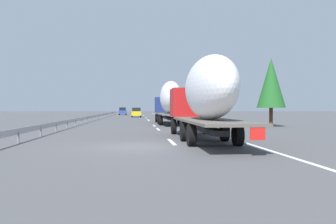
{
  "coord_description": "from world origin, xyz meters",
  "views": [
    {
      "loc": [
        -15.7,
        0.08,
        1.77
      ],
      "look_at": [
        14.3,
        -2.79,
        1.42
      ],
      "focal_mm": 36.4,
      "sensor_mm": 36.0,
      "label": 1
    }
  ],
  "objects_px": {
    "car_yellow_coupe": "(136,112)",
    "road_sign": "(178,106)",
    "truck_trailing": "(205,95)",
    "truck_lead": "(169,101)",
    "car_blue_sedan": "(123,111)"
  },
  "relations": [
    {
      "from": "truck_lead",
      "to": "car_blue_sedan",
      "type": "relative_size",
      "value": 3.1
    },
    {
      "from": "truck_lead",
      "to": "truck_trailing",
      "type": "distance_m",
      "value": 18.92
    },
    {
      "from": "car_yellow_coupe",
      "to": "road_sign",
      "type": "height_order",
      "value": "road_sign"
    },
    {
      "from": "truck_lead",
      "to": "car_yellow_coupe",
      "type": "relative_size",
      "value": 3.34
    },
    {
      "from": "truck_lead",
      "to": "car_yellow_coupe",
      "type": "distance_m",
      "value": 30.03
    },
    {
      "from": "truck_lead",
      "to": "truck_trailing",
      "type": "height_order",
      "value": "truck_lead"
    },
    {
      "from": "car_yellow_coupe",
      "to": "road_sign",
      "type": "relative_size",
      "value": 1.39
    },
    {
      "from": "car_yellow_coupe",
      "to": "car_blue_sedan",
      "type": "distance_m",
      "value": 22.16
    },
    {
      "from": "truck_trailing",
      "to": "car_blue_sedan",
      "type": "bearing_deg",
      "value": 5.65
    },
    {
      "from": "road_sign",
      "to": "truck_trailing",
      "type": "bearing_deg",
      "value": 175.13
    },
    {
      "from": "truck_trailing",
      "to": "car_blue_sedan",
      "type": "relative_size",
      "value": 3.11
    },
    {
      "from": "truck_trailing",
      "to": "car_blue_sedan",
      "type": "height_order",
      "value": "truck_trailing"
    },
    {
      "from": "truck_trailing",
      "to": "car_yellow_coupe",
      "type": "distance_m",
      "value": 48.85
    },
    {
      "from": "truck_lead",
      "to": "road_sign",
      "type": "relative_size",
      "value": 4.63
    },
    {
      "from": "truck_lead",
      "to": "car_blue_sedan",
      "type": "xyz_separation_m",
      "value": [
        51.67,
        6.99,
        -1.59
      ]
    }
  ]
}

